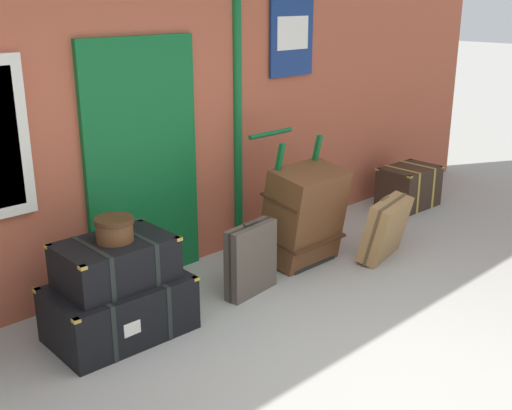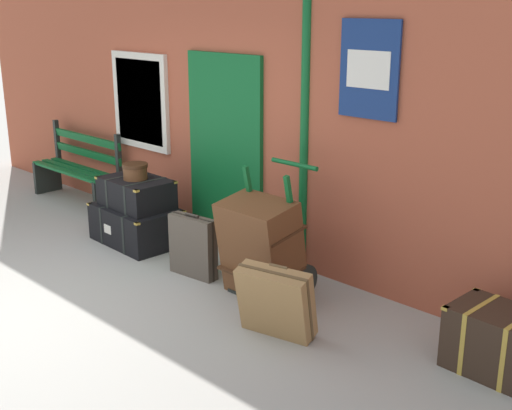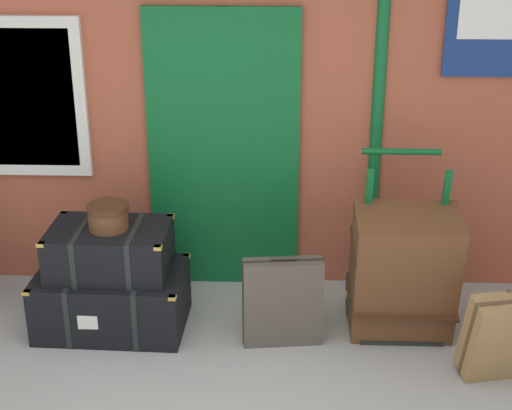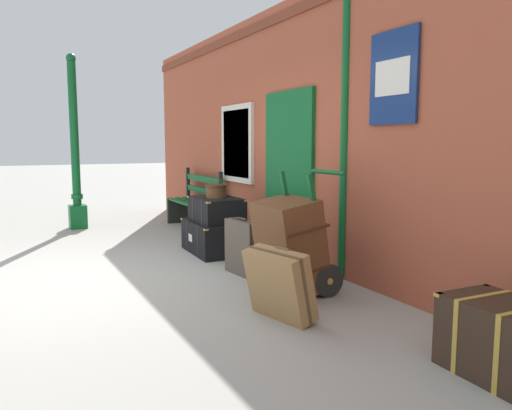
{
  "view_description": "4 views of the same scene",
  "coord_description": "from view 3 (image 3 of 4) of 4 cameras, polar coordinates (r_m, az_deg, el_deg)",
  "views": [
    {
      "loc": [
        -2.9,
        -1.99,
        2.41
      ],
      "look_at": [
        0.73,
        1.76,
        0.68
      ],
      "focal_mm": 44.64,
      "sensor_mm": 36.0,
      "label": 1
    },
    {
      "loc": [
        5.19,
        -2.36,
        2.6
      ],
      "look_at": [
        1.11,
        1.82,
        0.81
      ],
      "focal_mm": 46.52,
      "sensor_mm": 36.0,
      "label": 2
    },
    {
      "loc": [
        0.45,
        -2.95,
        2.89
      ],
      "look_at": [
        0.3,
        1.81,
        0.9
      ],
      "focal_mm": 54.65,
      "sensor_mm": 36.0,
      "label": 3
    },
    {
      "loc": [
        5.38,
        -0.79,
        1.46
      ],
      "look_at": [
        0.77,
        1.59,
        0.81
      ],
      "focal_mm": 34.96,
      "sensor_mm": 36.0,
      "label": 4
    }
  ],
  "objects": [
    {
      "name": "porters_trolley",
      "position": [
        5.55,
        10.33,
        -5.87
      ],
      "size": [
        0.71,
        0.62,
        1.19
      ],
      "color": "black",
      "rests_on": "ground"
    },
    {
      "name": "suitcase_caramel",
      "position": [
        5.2,
        1.96,
        -7.1
      ],
      "size": [
        0.54,
        0.2,
        0.65
      ],
      "color": "#51473D",
      "rests_on": "ground"
    },
    {
      "name": "steamer_trunk_middle",
      "position": [
        5.36,
        -10.64,
        -3.24
      ],
      "size": [
        0.83,
        0.57,
        0.33
      ],
      "color": "black",
      "rests_on": "steamer_trunk_base"
    },
    {
      "name": "round_hatbox",
      "position": [
        5.25,
        -10.78,
        -0.7
      ],
      "size": [
        0.28,
        0.28,
        0.17
      ],
      "color": "brown",
      "rests_on": "steamer_trunk_middle"
    },
    {
      "name": "brick_facade",
      "position": [
        5.71,
        -2.83,
        9.6
      ],
      "size": [
        10.4,
        0.35,
        3.2
      ],
      "color": "#AD5138",
      "rests_on": "ground"
    },
    {
      "name": "large_brown_trunk",
      "position": [
        5.3,
        10.73,
        -4.89
      ],
      "size": [
        0.7,
        0.57,
        0.94
      ],
      "color": "brown",
      "rests_on": "ground"
    },
    {
      "name": "steamer_trunk_base",
      "position": [
        5.52,
        -10.47,
        -6.77
      ],
      "size": [
        1.03,
        0.69,
        0.43
      ],
      "color": "black",
      "rests_on": "ground"
    }
  ]
}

